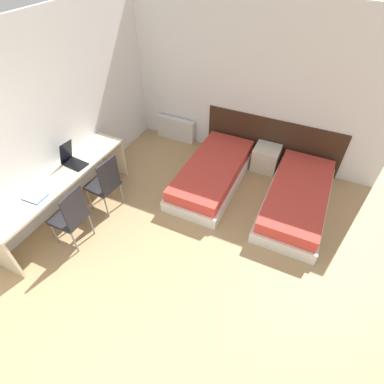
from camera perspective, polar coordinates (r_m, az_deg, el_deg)
name	(u,v)px	position (r m, az deg, el deg)	size (l,w,h in m)	color
ground_plane	(91,376)	(3.76, -18.62, -30.28)	(20.00, 20.00, 0.00)	tan
wall_back	(242,85)	(5.46, 9.59, 19.47)	(5.06, 0.05, 2.70)	white
wall_left	(55,118)	(4.79, -24.65, 12.65)	(0.05, 5.40, 2.70)	white
headboard_panel	(271,141)	(5.73, 14.89, 9.36)	(2.47, 0.03, 0.87)	#382316
bed_near_window	(213,173)	(5.19, 3.94, 3.55)	(0.93, 2.02, 0.40)	silver
bed_near_door	(297,198)	(5.00, 19.35, -1.14)	(0.93, 2.02, 0.40)	silver
nightstand	(266,158)	(5.64, 13.88, 6.31)	(0.45, 0.44, 0.44)	beige
radiator	(176,129)	(6.30, -3.15, 11.92)	(0.82, 0.12, 0.47)	silver
desk	(62,184)	(4.74, -23.55, 1.36)	(0.54, 2.37, 0.75)	beige
chair_near_laptop	(105,182)	(4.67, -16.22, 1.78)	(0.45, 0.45, 0.97)	#232328
chair_near_notebook	(71,215)	(4.32, -22.04, -4.08)	(0.42, 0.42, 0.97)	#232328
laptop	(72,160)	(4.78, -21.90, 5.76)	(0.38, 0.25, 0.36)	black
open_notebook	(35,197)	(4.43, -27.72, -0.80)	(0.28, 0.23, 0.02)	#1E4793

